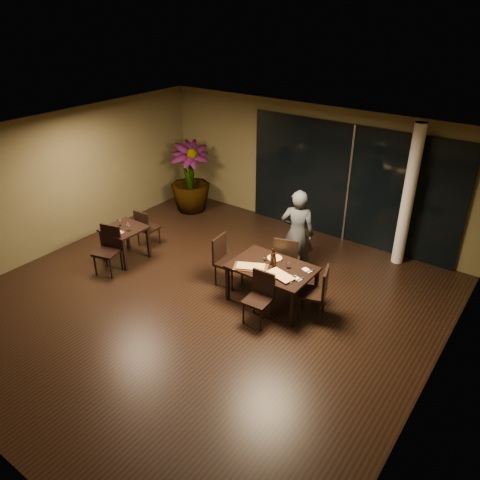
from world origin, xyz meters
name	(u,v)px	position (x,y,z in m)	size (l,w,h in m)	color
ground	(203,303)	(0.00, 0.00, 0.00)	(8.00, 8.00, 0.00)	black
wall_back	(312,169)	(0.00, 4.05, 1.50)	(8.00, 0.10, 3.00)	brown
wall_left	(58,182)	(-4.05, 0.00, 1.50)	(0.10, 8.00, 3.00)	brown
wall_right	(443,315)	(4.05, 0.00, 1.50)	(0.10, 8.00, 3.00)	brown
ceiling	(196,145)	(0.00, 0.00, 3.02)	(8.00, 8.00, 0.04)	silver
window_panel	(349,185)	(1.00, 3.96, 1.35)	(5.00, 0.06, 2.70)	black
column	(408,197)	(2.40, 3.65, 1.50)	(0.24, 0.24, 3.00)	white
main_table	(272,270)	(1.00, 0.80, 0.68)	(1.50, 1.00, 0.75)	black
side_table	(124,233)	(-2.40, 0.30, 0.62)	(0.80, 0.80, 0.75)	black
chair_main_far	(286,258)	(0.88, 1.50, 0.57)	(0.60, 0.60, 1.03)	black
chair_main_near	(260,295)	(1.14, 0.21, 0.52)	(0.45, 0.45, 0.93)	black
chair_main_left	(225,258)	(-0.10, 0.81, 0.56)	(0.50, 0.50, 1.00)	black
chair_main_right	(318,290)	(1.89, 0.87, 0.55)	(0.58, 0.58, 0.99)	black
chair_side_far	(145,226)	(-2.48, 0.97, 0.50)	(0.43, 0.43, 0.89)	black
chair_side_near	(109,247)	(-2.30, -0.22, 0.55)	(0.56, 0.56, 0.99)	black
diner	(297,233)	(0.85, 1.94, 0.92)	(0.62, 0.41, 1.83)	#2A2C2E
potted_plant	(190,178)	(-3.01, 3.12, 0.91)	(0.99, 0.99, 1.82)	#1E4A18
pizza_board_left	(251,267)	(0.70, 0.54, 0.76)	(0.62, 0.31, 0.01)	#462916
pizza_board_right	(281,276)	(1.30, 0.60, 0.76)	(0.50, 0.25, 0.01)	#492E17
oblong_pizza_left	(251,266)	(0.70, 0.54, 0.77)	(0.49, 0.22, 0.02)	maroon
oblong_pizza_right	(281,275)	(1.30, 0.60, 0.77)	(0.48, 0.23, 0.02)	maroon
round_pizza	(275,258)	(0.88, 1.07, 0.76)	(0.27, 0.27, 0.01)	#AE2D13
bottle_a	(272,257)	(0.95, 0.87, 0.91)	(0.07, 0.07, 0.33)	black
bottle_b	(274,261)	(1.05, 0.79, 0.89)	(0.06, 0.06, 0.29)	black
bottle_c	(274,257)	(0.97, 0.90, 0.89)	(0.06, 0.06, 0.29)	black
tumbler_left	(265,259)	(0.77, 0.91, 0.79)	(0.07, 0.07, 0.08)	white
tumbler_right	(289,265)	(1.26, 0.93, 0.80)	(0.08, 0.08, 0.10)	white
napkin_near	(297,278)	(1.56, 0.70, 0.76)	(0.18, 0.10, 0.01)	silver
napkin_far	(307,270)	(1.57, 1.05, 0.76)	(0.18, 0.10, 0.01)	white
wine_glass_a	(120,222)	(-2.55, 0.33, 0.84)	(0.08, 0.08, 0.18)	white
wine_glass_b	(128,227)	(-2.22, 0.27, 0.84)	(0.08, 0.08, 0.18)	white
side_napkin	(119,232)	(-2.32, 0.10, 0.76)	(0.18, 0.11, 0.01)	white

